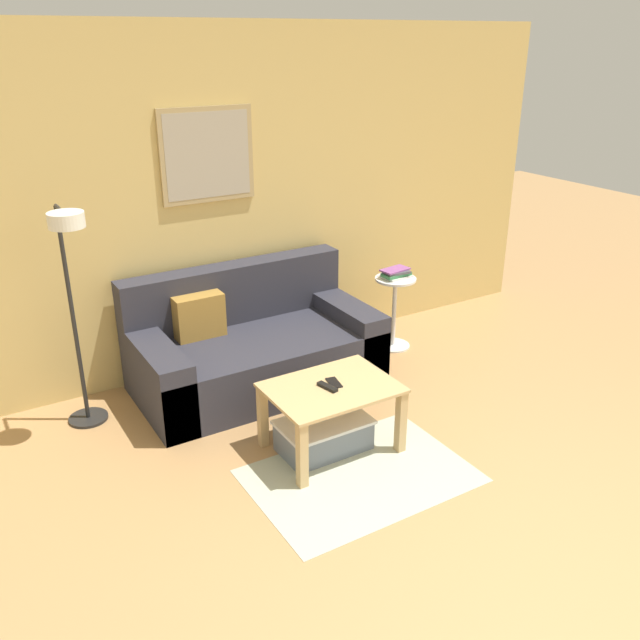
% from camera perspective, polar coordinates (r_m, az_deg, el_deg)
% --- Properties ---
extents(ground_plane, '(16.00, 16.00, 0.00)m').
position_cam_1_polar(ground_plane, '(3.53, 21.43, -22.98)').
color(ground_plane, tan).
extents(wall_back, '(5.60, 0.09, 2.55)m').
position_cam_1_polar(wall_back, '(5.26, -6.06, 10.01)').
color(wall_back, '#D6B76B').
rests_on(wall_back, ground_plane).
extents(area_rug, '(1.30, 0.90, 0.01)m').
position_cam_1_polar(area_rug, '(4.18, 3.39, -12.94)').
color(area_rug, '#B2B79E').
rests_on(area_rug, ground_plane).
extents(couch, '(1.77, 0.93, 0.85)m').
position_cam_1_polar(couch, '(5.08, -5.68, -2.37)').
color(couch, '#2D2D38').
rests_on(couch, ground_plane).
extents(coffee_table, '(0.79, 0.58, 0.44)m').
position_cam_1_polar(coffee_table, '(4.24, 0.97, -6.71)').
color(coffee_table, tan).
rests_on(coffee_table, ground_plane).
extents(storage_bin, '(0.58, 0.35, 0.21)m').
position_cam_1_polar(storage_bin, '(4.35, 0.31, -9.65)').
color(storage_bin, slate).
rests_on(storage_bin, ground_plane).
extents(floor_lamp, '(0.26, 0.50, 1.51)m').
position_cam_1_polar(floor_lamp, '(4.41, -20.12, 2.85)').
color(floor_lamp, black).
rests_on(floor_lamp, ground_plane).
extents(side_table, '(0.34, 0.34, 0.61)m').
position_cam_1_polar(side_table, '(5.65, 6.28, 1.17)').
color(side_table, white).
rests_on(side_table, ground_plane).
extents(book_stack, '(0.26, 0.18, 0.08)m').
position_cam_1_polar(book_stack, '(5.56, 6.42, 3.92)').
color(book_stack, silver).
rests_on(book_stack, side_table).
extents(remote_control, '(0.07, 0.16, 0.02)m').
position_cam_1_polar(remote_control, '(4.16, 0.63, -5.65)').
color(remote_control, black).
rests_on(remote_control, coffee_table).
extents(cell_phone, '(0.09, 0.15, 0.01)m').
position_cam_1_polar(cell_phone, '(4.23, 1.18, -5.30)').
color(cell_phone, black).
rests_on(cell_phone, coffee_table).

